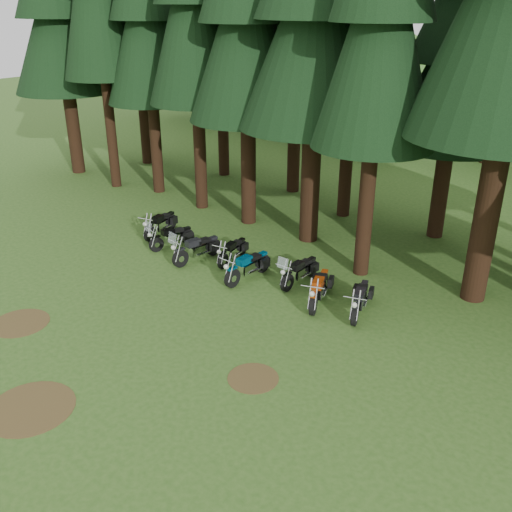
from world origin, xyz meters
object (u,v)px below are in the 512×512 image
Objects in this scene: motorcycle_0 at (161,225)px; motorcycle_5 at (299,272)px; motorcycle_7 at (360,300)px; motorcycle_4 at (248,267)px; motorcycle_6 at (319,290)px; motorcycle_1 at (172,237)px; motorcycle_2 at (197,249)px; motorcycle_3 at (233,251)px.

motorcycle_5 is at bearing -13.06° from motorcycle_0.
motorcycle_0 is 10.02m from motorcycle_7.
motorcycle_4 is at bearing -151.70° from motorcycle_5.
motorcycle_5 reaches higher than motorcycle_6.
motorcycle_1 is 5.95m from motorcycle_5.
motorcycle_2 reaches higher than motorcycle_4.
motorcycle_3 is 3.09m from motorcycle_5.
motorcycle_2 reaches higher than motorcycle_7.
motorcycle_0 is 1.02× the size of motorcycle_5.
motorcycle_7 is at bearing 14.32° from motorcycle_1.
motorcycle_2 reaches higher than motorcycle_1.
motorcycle_1 reaches higher than motorcycle_4.
motorcycle_1 is 2.89m from motorcycle_3.
motorcycle_2 is 1.39m from motorcycle_3.
motorcycle_2 is 4.29m from motorcycle_5.
motorcycle_4 reaches higher than motorcycle_3.
motorcycle_5 is (4.18, 0.97, -0.03)m from motorcycle_2.
motorcycle_2 is at bearing -176.99° from motorcycle_4.
motorcycle_2 is (3.10, -0.90, 0.02)m from motorcycle_0.
motorcycle_4 is at bearing -39.48° from motorcycle_3.
motorcycle_5 is (3.09, 0.12, 0.04)m from motorcycle_3.
motorcycle_4 is (4.29, -0.22, 0.04)m from motorcycle_1.
motorcycle_1 is 0.96× the size of motorcycle_5.
motorcycle_0 is at bearing 168.45° from motorcycle_3.
motorcycle_4 is 4.39m from motorcycle_7.
motorcycle_3 is 0.90× the size of motorcycle_6.
motorcycle_2 is at bearing 160.91° from motorcycle_6.
motorcycle_6 is at bearing 10.05° from motorcycle_2.
motorcycle_6 is 1.43m from motorcycle_7.
motorcycle_3 is at bearing 153.13° from motorcycle_4.
motorcycle_3 is 0.92× the size of motorcycle_5.
motorcycle_4 is at bearing 166.15° from motorcycle_7.
motorcycle_4 is (5.65, -0.85, 0.01)m from motorcycle_0.
motorcycle_4 reaches higher than motorcycle_0.
motorcycle_1 reaches higher than motorcycle_6.
motorcycle_5 reaches higher than motorcycle_0.
motorcycle_1 is 8.65m from motorcycle_7.
motorcycle_7 is at bearing 7.59° from motorcycle_4.
motorcycle_5 is 0.98× the size of motorcycle_6.
motorcycle_4 is 1.04× the size of motorcycle_6.
motorcycle_0 reaches higher than motorcycle_3.
motorcycle_2 is 1.09× the size of motorcycle_7.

